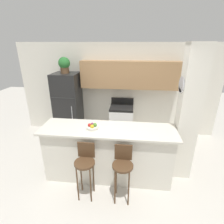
{
  "coord_description": "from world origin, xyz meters",
  "views": [
    {
      "loc": [
        0.4,
        -2.83,
        2.53
      ],
      "look_at": [
        0.0,
        0.69,
        1.12
      ],
      "focal_mm": 28.0,
      "sensor_mm": 36.0,
      "label": 1
    }
  ],
  "objects_px": {
    "bar_stool_right": "(123,166)",
    "potted_plant_on_fridge": "(64,64)",
    "refrigerator": "(68,105)",
    "fruit_bowl": "(92,127)",
    "bar_stool_left": "(85,163)",
    "stove_range": "(121,121)",
    "trash_bin": "(87,133)"
  },
  "relations": [
    {
      "from": "refrigerator",
      "to": "bar_stool_left",
      "type": "relative_size",
      "value": 1.79
    },
    {
      "from": "stove_range",
      "to": "fruit_bowl",
      "type": "height_order",
      "value": "fruit_bowl"
    },
    {
      "from": "refrigerator",
      "to": "potted_plant_on_fridge",
      "type": "bearing_deg",
      "value": 116.75
    },
    {
      "from": "fruit_bowl",
      "to": "trash_bin",
      "type": "height_order",
      "value": "fruit_bowl"
    },
    {
      "from": "potted_plant_on_fridge",
      "to": "stove_range",
      "type": "bearing_deg",
      "value": 1.65
    },
    {
      "from": "refrigerator",
      "to": "fruit_bowl",
      "type": "bearing_deg",
      "value": -57.37
    },
    {
      "from": "refrigerator",
      "to": "stove_range",
      "type": "distance_m",
      "value": 1.56
    },
    {
      "from": "stove_range",
      "to": "refrigerator",
      "type": "bearing_deg",
      "value": -178.34
    },
    {
      "from": "refrigerator",
      "to": "stove_range",
      "type": "height_order",
      "value": "refrigerator"
    },
    {
      "from": "fruit_bowl",
      "to": "trash_bin",
      "type": "distance_m",
      "value": 1.76
    },
    {
      "from": "potted_plant_on_fridge",
      "to": "bar_stool_left",
      "type": "bearing_deg",
      "value": -64.33
    },
    {
      "from": "potted_plant_on_fridge",
      "to": "trash_bin",
      "type": "height_order",
      "value": "potted_plant_on_fridge"
    },
    {
      "from": "refrigerator",
      "to": "fruit_bowl",
      "type": "relative_size",
      "value": 8.13
    },
    {
      "from": "refrigerator",
      "to": "fruit_bowl",
      "type": "distance_m",
      "value": 1.97
    },
    {
      "from": "bar_stool_left",
      "to": "bar_stool_right",
      "type": "bearing_deg",
      "value": 0.0
    },
    {
      "from": "stove_range",
      "to": "fruit_bowl",
      "type": "distance_m",
      "value": 1.87
    },
    {
      "from": "stove_range",
      "to": "bar_stool_right",
      "type": "relative_size",
      "value": 1.07
    },
    {
      "from": "potted_plant_on_fridge",
      "to": "fruit_bowl",
      "type": "bearing_deg",
      "value": -57.37
    },
    {
      "from": "stove_range",
      "to": "bar_stool_left",
      "type": "relative_size",
      "value": 1.07
    },
    {
      "from": "bar_stool_right",
      "to": "trash_bin",
      "type": "distance_m",
      "value": 2.24
    },
    {
      "from": "bar_stool_left",
      "to": "stove_range",
      "type": "bearing_deg",
      "value": 77.78
    },
    {
      "from": "stove_range",
      "to": "bar_stool_right",
      "type": "height_order",
      "value": "stove_range"
    },
    {
      "from": "stove_range",
      "to": "potted_plant_on_fridge",
      "type": "relative_size",
      "value": 2.62
    },
    {
      "from": "bar_stool_right",
      "to": "potted_plant_on_fridge",
      "type": "relative_size",
      "value": 2.45
    },
    {
      "from": "potted_plant_on_fridge",
      "to": "trash_bin",
      "type": "bearing_deg",
      "value": -23.0
    },
    {
      "from": "bar_stool_right",
      "to": "trash_bin",
      "type": "bearing_deg",
      "value": 119.97
    },
    {
      "from": "bar_stool_right",
      "to": "potted_plant_on_fridge",
      "type": "height_order",
      "value": "potted_plant_on_fridge"
    },
    {
      "from": "bar_stool_left",
      "to": "potted_plant_on_fridge",
      "type": "height_order",
      "value": "potted_plant_on_fridge"
    },
    {
      "from": "bar_stool_left",
      "to": "fruit_bowl",
      "type": "relative_size",
      "value": 4.54
    },
    {
      "from": "fruit_bowl",
      "to": "refrigerator",
      "type": "bearing_deg",
      "value": 122.63
    },
    {
      "from": "refrigerator",
      "to": "bar_stool_right",
      "type": "distance_m",
      "value": 2.7
    },
    {
      "from": "refrigerator",
      "to": "trash_bin",
      "type": "relative_size",
      "value": 4.71
    }
  ]
}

